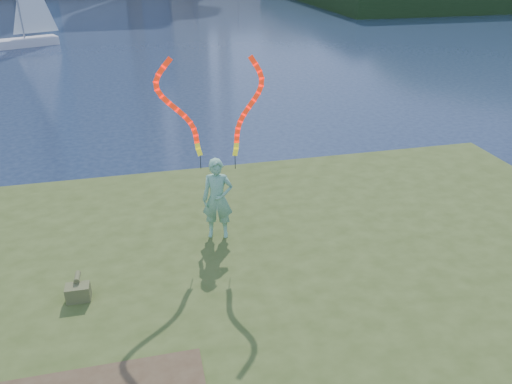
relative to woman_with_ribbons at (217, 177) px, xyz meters
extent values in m
plane|color=#18243C|center=(-0.29, -1.64, -2.19)|extent=(320.00, 320.00, 0.00)
cube|color=#384719|center=(-0.29, -3.64, -1.54)|extent=(14.00, 12.00, 0.30)
imported|color=#1F7745|center=(-0.01, -0.03, -0.50)|extent=(0.73, 0.57, 1.78)
cylinder|color=black|center=(-0.31, 0.17, 0.30)|extent=(0.02, 0.02, 0.30)
cylinder|color=black|center=(0.39, 0.00, 0.30)|extent=(0.02, 0.02, 0.30)
cube|color=#4A5129|center=(-2.81, -1.62, -1.24)|extent=(0.42, 0.29, 0.30)
cylinder|color=#4A5129|center=(-2.81, -1.42, -1.05)|extent=(0.11, 0.28, 0.10)
cube|color=silver|center=(-8.87, 29.87, -1.93)|extent=(4.54, 3.00, 0.61)
camera|label=1|loc=(-1.39, -9.29, 4.30)|focal=35.00mm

